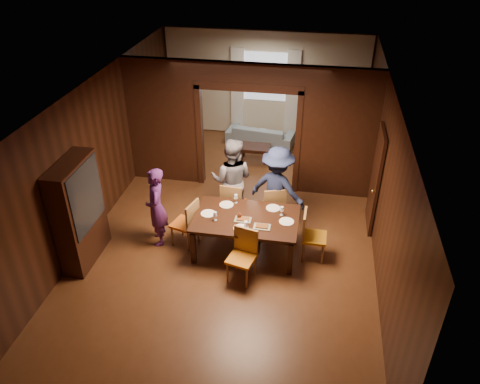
% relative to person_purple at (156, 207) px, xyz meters
% --- Properties ---
extents(floor, '(9.00, 9.00, 0.00)m').
position_rel_person_purple_xyz_m(floor, '(1.35, 0.80, -0.80)').
color(floor, '#553018').
rests_on(floor, ground).
extents(ceiling, '(5.50, 9.00, 0.02)m').
position_rel_person_purple_xyz_m(ceiling, '(1.35, 0.80, 2.10)').
color(ceiling, silver).
rests_on(ceiling, room_walls).
extents(room_walls, '(5.52, 9.01, 2.90)m').
position_rel_person_purple_xyz_m(room_walls, '(1.35, 2.69, 0.71)').
color(room_walls, black).
rests_on(room_walls, floor).
extents(person_purple, '(0.55, 0.67, 1.59)m').
position_rel_person_purple_xyz_m(person_purple, '(0.00, 0.00, 0.00)').
color(person_purple, '#542366').
rests_on(person_purple, floor).
extents(person_grey, '(0.88, 0.69, 1.81)m').
position_rel_person_purple_xyz_m(person_grey, '(1.24, 1.05, 0.11)').
color(person_grey, slate).
rests_on(person_grey, floor).
extents(person_navy, '(1.29, 1.00, 1.76)m').
position_rel_person_purple_xyz_m(person_navy, '(2.18, 0.92, 0.08)').
color(person_navy, '#1B2344').
rests_on(person_navy, floor).
extents(sofa, '(1.90, 0.95, 0.53)m').
position_rel_person_purple_xyz_m(sofa, '(1.34, 4.65, -0.53)').
color(sofa, '#8097A8').
rests_on(sofa, floor).
extents(serving_bowl, '(0.31, 0.31, 0.08)m').
position_rel_person_purple_xyz_m(serving_bowl, '(1.82, 0.15, 0.00)').
color(serving_bowl, black).
rests_on(serving_bowl, dining_table).
extents(dining_table, '(1.92, 1.19, 0.76)m').
position_rel_person_purple_xyz_m(dining_table, '(1.70, 0.01, -0.42)').
color(dining_table, black).
rests_on(dining_table, floor).
extents(coffee_table, '(0.80, 0.50, 0.40)m').
position_rel_person_purple_xyz_m(coffee_table, '(1.31, 3.67, -0.60)').
color(coffee_table, black).
rests_on(coffee_table, floor).
extents(chair_left, '(0.55, 0.55, 0.97)m').
position_rel_person_purple_xyz_m(chair_left, '(0.51, 0.04, -0.31)').
color(chair_left, orange).
rests_on(chair_left, floor).
extents(chair_right, '(0.45, 0.45, 0.97)m').
position_rel_person_purple_xyz_m(chair_right, '(2.97, 0.05, -0.31)').
color(chair_right, '#C07812').
rests_on(chair_right, floor).
extents(chair_far_l, '(0.47, 0.47, 0.97)m').
position_rel_person_purple_xyz_m(chair_far_l, '(1.31, 0.88, -0.31)').
color(chair_far_l, '#DB5614').
rests_on(chair_far_l, floor).
extents(chair_far_r, '(0.55, 0.55, 0.97)m').
position_rel_person_purple_xyz_m(chair_far_r, '(2.11, 0.89, -0.31)').
color(chair_far_r, '#CC6613').
rests_on(chair_far_r, floor).
extents(chair_near, '(0.53, 0.53, 0.97)m').
position_rel_person_purple_xyz_m(chair_near, '(1.76, -0.79, -0.31)').
color(chair_near, orange).
rests_on(chair_near, floor).
extents(hutch, '(0.40, 1.20, 2.00)m').
position_rel_person_purple_xyz_m(hutch, '(-1.18, -0.70, 0.20)').
color(hutch, black).
rests_on(hutch, floor).
extents(door_right, '(0.06, 0.90, 2.10)m').
position_rel_person_purple_xyz_m(door_right, '(4.05, 1.30, 0.25)').
color(door_right, black).
rests_on(door_right, floor).
extents(window_far, '(1.20, 0.03, 1.30)m').
position_rel_person_purple_xyz_m(window_far, '(1.35, 5.24, 0.90)').
color(window_far, silver).
rests_on(window_far, back_wall).
extents(curtain_left, '(0.35, 0.06, 2.40)m').
position_rel_person_purple_xyz_m(curtain_left, '(0.60, 5.20, 0.45)').
color(curtain_left, white).
rests_on(curtain_left, back_wall).
extents(curtain_right, '(0.35, 0.06, 2.40)m').
position_rel_person_purple_xyz_m(curtain_right, '(2.10, 5.20, 0.45)').
color(curtain_right, white).
rests_on(curtain_right, back_wall).
extents(plate_left, '(0.27, 0.27, 0.01)m').
position_rel_person_purple_xyz_m(plate_left, '(0.99, 0.01, -0.03)').
color(plate_left, white).
rests_on(plate_left, dining_table).
extents(plate_far_l, '(0.27, 0.27, 0.01)m').
position_rel_person_purple_xyz_m(plate_far_l, '(1.27, 0.36, -0.03)').
color(plate_far_l, silver).
rests_on(plate_far_l, dining_table).
extents(plate_far_r, '(0.27, 0.27, 0.01)m').
position_rel_person_purple_xyz_m(plate_far_r, '(2.16, 0.40, -0.03)').
color(plate_far_r, silver).
rests_on(plate_far_r, dining_table).
extents(plate_right, '(0.27, 0.27, 0.01)m').
position_rel_person_purple_xyz_m(plate_right, '(2.45, 0.00, -0.03)').
color(plate_right, white).
rests_on(plate_right, dining_table).
extents(plate_near, '(0.27, 0.27, 0.01)m').
position_rel_person_purple_xyz_m(plate_near, '(1.67, -0.34, -0.03)').
color(plate_near, white).
rests_on(plate_near, dining_table).
extents(platter_a, '(0.30, 0.20, 0.04)m').
position_rel_person_purple_xyz_m(platter_a, '(1.66, -0.08, -0.02)').
color(platter_a, slate).
rests_on(platter_a, dining_table).
extents(platter_b, '(0.30, 0.20, 0.04)m').
position_rel_person_purple_xyz_m(platter_b, '(2.03, -0.24, -0.02)').
color(platter_b, gray).
rests_on(platter_b, dining_table).
extents(wineglass_left, '(0.08, 0.08, 0.18)m').
position_rel_person_purple_xyz_m(wineglass_left, '(1.17, -0.17, 0.05)').
color(wineglass_left, silver).
rests_on(wineglass_left, dining_table).
extents(wineglass_far, '(0.08, 0.08, 0.18)m').
position_rel_person_purple_xyz_m(wineglass_far, '(1.43, 0.47, 0.05)').
color(wineglass_far, silver).
rests_on(wineglass_far, dining_table).
extents(wineglass_right, '(0.08, 0.08, 0.18)m').
position_rel_person_purple_xyz_m(wineglass_right, '(2.34, 0.21, 0.05)').
color(wineglass_right, white).
rests_on(wineglass_right, dining_table).
extents(tumbler, '(0.07, 0.07, 0.14)m').
position_rel_person_purple_xyz_m(tumbler, '(1.75, -0.31, 0.03)').
color(tumbler, white).
rests_on(tumbler, dining_table).
extents(condiment_jar, '(0.08, 0.08, 0.11)m').
position_rel_person_purple_xyz_m(condiment_jar, '(1.59, -0.03, 0.02)').
color(condiment_jar, '#492211').
rests_on(condiment_jar, dining_table).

